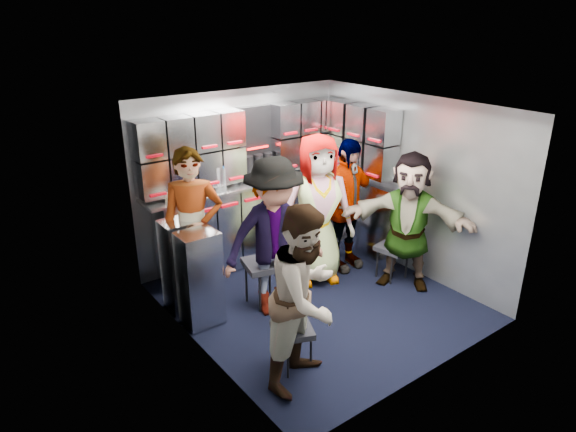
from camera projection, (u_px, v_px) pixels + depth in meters
floor at (317, 301)px, 5.60m from camera, size 3.00×3.00×0.00m
wall_back at (241, 176)px, 6.32m from camera, size 2.80×0.04×2.10m
wall_left at (194, 246)px, 4.43m from camera, size 0.04×3.00×2.10m
wall_right at (411, 185)px, 5.98m from camera, size 0.04×3.00×2.10m
ceiling at (321, 107)px, 4.81m from camera, size 2.80×3.00×0.02m
cart_bank_back at (251, 222)px, 6.37m from camera, size 2.68×0.38×0.99m
cart_bank_left at (191, 272)px, 5.17m from camera, size 0.38×0.76×0.99m
counter at (250, 183)px, 6.18m from camera, size 2.68×0.42×0.03m
locker_bank_back at (246, 143)px, 6.05m from camera, size 2.68×0.28×0.82m
locker_bank_right at (362, 139)px, 6.25m from camera, size 0.28×1.00×0.82m
right_cabinet at (363, 216)px, 6.55m from camera, size 0.28×1.20×1.00m
coffee_niche at (256, 142)px, 6.20m from camera, size 0.46×0.16×0.84m
red_latch_strip at (260, 198)px, 6.08m from camera, size 2.60×0.02×0.03m
jump_seat_near_left at (292, 332)px, 4.44m from camera, size 0.44×0.43×0.40m
jump_seat_mid_left at (265, 266)px, 5.42m from camera, size 0.49×0.48×0.49m
jump_seat_center at (307, 243)px, 6.07m from camera, size 0.39×0.38×0.44m
jump_seat_mid_right at (334, 234)px, 6.35m from camera, size 0.42×0.40×0.42m
jump_seat_near_right at (393, 249)px, 5.96m from camera, size 0.41×0.39×0.42m
attendant_standing at (193, 230)px, 5.24m from camera, size 0.74×0.66×1.71m
attendant_arc_a at (306, 297)px, 4.14m from camera, size 0.94×0.85×1.58m
attendant_arc_b at (274, 237)px, 5.13m from camera, size 1.17×0.81×1.66m
attendant_arc_c at (317, 210)px, 5.76m from camera, size 0.98×0.81×1.73m
attendant_arc_d at (346, 206)px, 6.05m from camera, size 0.95×0.41×1.60m
attendant_arc_e at (408, 221)px, 5.67m from camera, size 1.20×1.46×1.56m
bottle_left at (223, 179)px, 5.87m from camera, size 0.07×0.07×0.25m
bottle_mid at (217, 179)px, 5.82m from camera, size 0.07×0.07×0.27m
bottle_right at (306, 162)px, 6.55m from camera, size 0.06×0.06×0.23m
cup_left at (169, 197)px, 5.51m from camera, size 0.09×0.09×0.11m
cup_right at (332, 161)px, 6.80m from camera, size 0.07×0.07×0.11m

